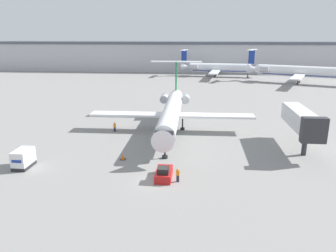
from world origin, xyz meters
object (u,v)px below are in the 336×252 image
object	(u,v)px
worker_near_tug	(178,175)
worker_by_wing	(115,127)
airplane_parked_far_right	(303,71)
airplane_main	(172,111)
pushback_tug	(164,173)
jet_bridge	(302,120)
luggage_cart	(23,159)
traffic_cone_left	(123,157)
airplane_parked_far_left	(218,68)

from	to	relation	value
worker_near_tug	worker_by_wing	size ratio (longest dim) A/B	1.02
worker_near_tug	airplane_parked_far_right	world-z (taller)	airplane_parked_far_right
airplane_main	worker_by_wing	distance (m)	10.32
pushback_tug	jet_bridge	xyz separation A→B (m)	(18.83, 12.14, 3.83)
airplane_main	luggage_cart	size ratio (longest dim) A/B	10.19
worker_by_wing	pushback_tug	bearing A→B (deg)	-60.09
pushback_tug	traffic_cone_left	world-z (taller)	pushback_tug
airplane_main	worker_near_tug	size ratio (longest dim) A/B	19.12
luggage_cart	jet_bridge	world-z (taller)	jet_bridge
traffic_cone_left	airplane_parked_far_right	xyz separation A→B (m)	(45.69, 75.91, 3.83)
airplane_main	traffic_cone_left	world-z (taller)	airplane_main
airplane_main	worker_near_tug	world-z (taller)	airplane_main
pushback_tug	airplane_parked_far_right	distance (m)	90.55
pushback_tug	traffic_cone_left	bearing A→B (deg)	138.47
worker_by_wing	airplane_parked_far_left	world-z (taller)	airplane_parked_far_left
luggage_cart	worker_near_tug	bearing A→B (deg)	-6.94
traffic_cone_left	airplane_parked_far_right	size ratio (longest dim) A/B	0.02
airplane_parked_far_right	traffic_cone_left	bearing A→B (deg)	-121.04
jet_bridge	worker_by_wing	bearing A→B (deg)	167.77
worker_near_tug	worker_by_wing	xyz separation A→B (m)	(-12.36, 19.29, -0.02)
luggage_cart	airplane_parked_far_right	world-z (taller)	airplane_parked_far_right
jet_bridge	airplane_main	bearing A→B (deg)	158.79
traffic_cone_left	jet_bridge	bearing A→B (deg)	14.81
worker_near_tug	traffic_cone_left	size ratio (longest dim) A/B	2.07
pushback_tug	worker_by_wing	world-z (taller)	pushback_tug
jet_bridge	airplane_parked_far_right	bearing A→B (deg)	73.42
airplane_main	jet_bridge	size ratio (longest dim) A/B	2.54
airplane_parked_far_right	jet_bridge	distance (m)	72.29
airplane_parked_far_left	luggage_cart	bearing A→B (deg)	-106.81
traffic_cone_left	jet_bridge	size ratio (longest dim) A/B	0.06
luggage_cart	airplane_main	bearing A→B (deg)	46.02
luggage_cart	traffic_cone_left	xyz separation A→B (m)	(12.00, 3.85, -0.80)
airplane_main	worker_by_wing	bearing A→B (deg)	-172.97
pushback_tug	worker_by_wing	xyz separation A→B (m)	(-10.66, 18.53, 0.24)
luggage_cart	traffic_cone_left	world-z (taller)	luggage_cart
traffic_cone_left	airplane_main	bearing A→B (deg)	69.04
pushback_tug	traffic_cone_left	xyz separation A→B (m)	(-6.23, 5.52, -0.23)
airplane_main	traffic_cone_left	bearing A→B (deg)	-110.96
pushback_tug	airplane_parked_far_left	world-z (taller)	airplane_parked_far_left
jet_bridge	luggage_cart	bearing A→B (deg)	-164.22
traffic_cone_left	airplane_parked_far_right	distance (m)	88.68
traffic_cone_left	jet_bridge	world-z (taller)	jet_bridge
pushback_tug	airplane_parked_far_right	world-z (taller)	airplane_parked_far_right
airplane_parked_far_left	airplane_main	bearing A→B (deg)	-98.57
worker_by_wing	traffic_cone_left	distance (m)	13.76
worker_near_tug	worker_by_wing	world-z (taller)	worker_near_tug
worker_near_tug	traffic_cone_left	world-z (taller)	worker_near_tug
airplane_parked_far_left	airplane_parked_far_right	bearing A→B (deg)	-31.71
airplane_parked_far_left	jet_bridge	size ratio (longest dim) A/B	2.61
airplane_main	airplane_parked_far_right	bearing A→B (deg)	56.88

